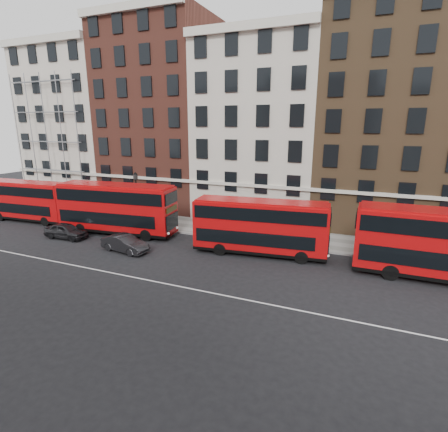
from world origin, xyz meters
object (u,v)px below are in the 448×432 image
at_px(bus_c, 260,226).
at_px(bus_a, 27,200).
at_px(bus_b, 116,207).
at_px(bus_d, 447,244).
at_px(car_rear, 66,231).
at_px(car_front, 125,244).

bearing_deg(bus_c, bus_a, 173.19).
bearing_deg(bus_b, bus_c, -6.04).
relative_size(bus_a, bus_b, 0.89).
distance_m(bus_c, bus_d, 12.68).
height_order(bus_a, bus_c, bus_c).
distance_m(bus_a, bus_c, 25.89).
bearing_deg(bus_a, car_rear, -23.58).
height_order(bus_d, car_front, bus_d).
bearing_deg(bus_d, car_rear, -174.54).
xyz_separation_m(bus_a, car_front, (15.63, -3.69, -1.60)).
height_order(bus_b, car_front, bus_b).
distance_m(bus_b, car_rear, 4.87).
relative_size(bus_b, car_rear, 2.80).
relative_size(car_rear, car_front, 0.99).
bearing_deg(car_front, car_rear, 91.37).
distance_m(bus_a, car_rear, 9.12).
bearing_deg(bus_d, bus_a, 179.83).
bearing_deg(car_front, bus_a, 83.91).
distance_m(bus_d, car_rear, 30.29).
bearing_deg(bus_a, car_front, -17.62).
relative_size(bus_c, car_rear, 2.59).
bearing_deg(bus_d, car_front, -171.03).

